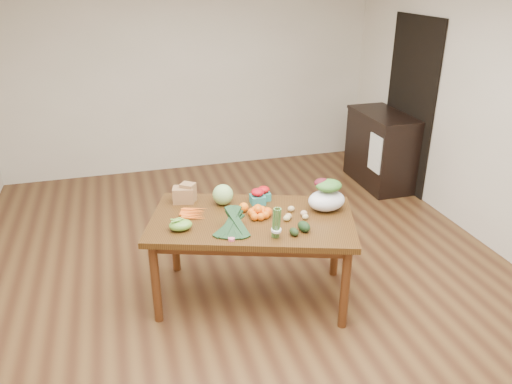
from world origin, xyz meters
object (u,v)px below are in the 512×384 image
object	(u,v)px
mandarin_cluster	(258,211)
cabinet	(380,149)
paper_bag	(183,193)
kale_bunch	(232,224)
asparagus_bundle	(276,223)
cabbage	(223,195)
dining_table	(252,258)
salad_bag	(327,197)

from	to	relation	value
mandarin_cluster	cabinet	bearing A→B (deg)	41.44
cabinet	paper_bag	xyz separation A→B (m)	(-2.73, -1.49, 0.36)
cabinet	kale_bunch	size ratio (longest dim) A/B	2.55
asparagus_bundle	kale_bunch	bearing A→B (deg)	172.27
cabbage	asparagus_bundle	distance (m)	0.73
cabbage	mandarin_cluster	world-z (taller)	cabbage
cabinet	paper_bag	distance (m)	3.13
paper_bag	cabinet	bearing A→B (deg)	28.62
dining_table	cabbage	xyz separation A→B (m)	(-0.17, 0.32, 0.46)
dining_table	cabbage	world-z (taller)	cabbage
kale_bunch	asparagus_bundle	xyz separation A→B (m)	(0.30, -0.15, 0.05)
dining_table	kale_bunch	size ratio (longest dim) A/B	4.04
dining_table	kale_bunch	xyz separation A→B (m)	(-0.21, -0.21, 0.45)
mandarin_cluster	asparagus_bundle	size ratio (longest dim) A/B	0.72
kale_bunch	asparagus_bundle	world-z (taller)	asparagus_bundle
cabbage	mandarin_cluster	distance (m)	0.39
cabbage	asparagus_bundle	size ratio (longest dim) A/B	0.70
cabbage	mandarin_cluster	bearing A→B (deg)	-55.52
salad_bag	paper_bag	bearing A→B (deg)	156.77
mandarin_cluster	cabbage	bearing A→B (deg)	124.48
cabbage	kale_bunch	size ratio (longest dim) A/B	0.44
dining_table	mandarin_cluster	size ratio (longest dim) A/B	8.99
asparagus_bundle	paper_bag	bearing A→B (deg)	143.84
dining_table	mandarin_cluster	bearing A→B (deg)	19.14
dining_table	salad_bag	distance (m)	0.80
mandarin_cluster	paper_bag	bearing A→B (deg)	139.92
paper_bag	mandarin_cluster	xyz separation A→B (m)	(0.53, -0.45, -0.03)
cabbage	asparagus_bundle	bearing A→B (deg)	-69.65
kale_bunch	salad_bag	bearing A→B (deg)	31.32
paper_bag	kale_bunch	bearing A→B (deg)	-67.74
kale_bunch	salad_bag	world-z (taller)	salad_bag
paper_bag	kale_bunch	distance (m)	0.72
dining_table	cabinet	bearing A→B (deg)	59.66
mandarin_cluster	salad_bag	world-z (taller)	salad_bag
cabinet	cabbage	world-z (taller)	cabinet
cabbage	paper_bag	bearing A→B (deg)	157.36
paper_bag	mandarin_cluster	world-z (taller)	paper_bag
cabinet	asparagus_bundle	size ratio (longest dim) A/B	4.08
dining_table	paper_bag	world-z (taller)	paper_bag
kale_bunch	cabinet	bearing A→B (deg)	60.07
asparagus_bundle	salad_bag	xyz separation A→B (m)	(0.54, 0.33, -0.00)
dining_table	kale_bunch	bearing A→B (deg)	-115.85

